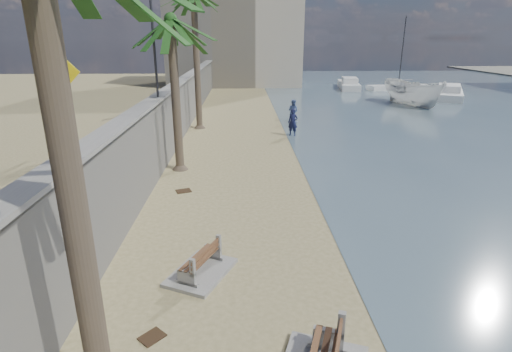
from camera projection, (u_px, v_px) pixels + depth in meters
name	position (u px, v px, depth m)	size (l,w,h in m)	color
ground_plane	(287.00, 320.00, 9.43)	(140.00, 140.00, 0.00)	tan
seawall	(182.00, 108.00, 27.58)	(0.45, 70.00, 3.50)	gray
wall_cap	(180.00, 81.00, 26.99)	(0.80, 70.00, 0.12)	gray
end_building	(234.00, 33.00, 56.19)	(18.00, 12.00, 14.00)	#B7AA93
bench_far	(201.00, 263.00, 11.17)	(2.07, 2.38, 0.83)	gray
palm_mid	(171.00, 21.00, 17.98)	(5.00, 5.00, 8.03)	brown
pedestrian_sign	(65.00, 92.00, 9.00)	(0.78, 0.07, 2.40)	#2D2D33
streetlight	(153.00, 31.00, 18.43)	(0.28, 0.28, 5.12)	#2D2D33
person_a	(293.00, 120.00, 26.90)	(0.76, 0.52, 2.12)	#15193C
person_b	(293.00, 110.00, 31.41)	(0.95, 0.74, 1.98)	#4A5F99
boat_cruiser	(413.00, 92.00, 39.17)	(2.95, 3.04, 3.47)	silver
yacht_near	(448.00, 94.00, 45.06)	(10.01, 2.80, 1.50)	silver
yacht_far	(349.00, 86.00, 52.92)	(8.23, 2.30, 1.50)	silver
sailboat_west	(398.00, 87.00, 51.48)	(8.28, 3.50, 9.00)	silver
debris_b	(152.00, 337.00, 8.88)	(0.52, 0.42, 0.03)	#382616
debris_c	(184.00, 191.00, 17.38)	(0.63, 0.50, 0.03)	#382616
debris_d	(193.00, 268.00, 11.54)	(0.46, 0.37, 0.03)	#382616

